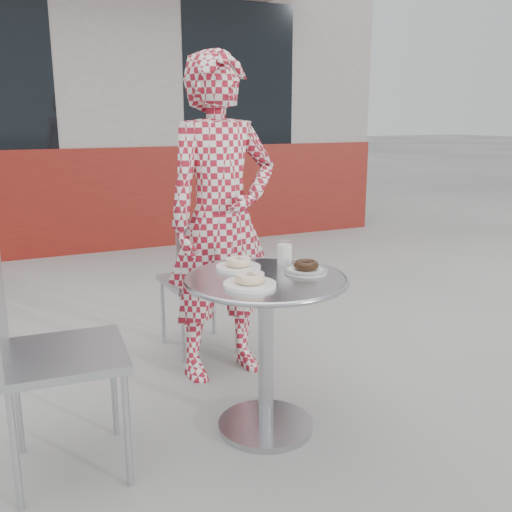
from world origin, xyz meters
name	(u,v)px	position (x,y,z in m)	size (l,w,h in m)	color
ground	(275,427)	(0.00, 0.00, 0.00)	(60.00, 60.00, 0.00)	#AAA7A2
storefront	(72,100)	(0.00, 5.56, 1.49)	(6.02, 4.55, 3.00)	gray
bistro_table	(266,316)	(-0.04, 0.01, 0.50)	(0.66, 0.66, 0.67)	silver
chair_far	(200,308)	(0.00, 0.94, 0.24)	(0.39, 0.40, 0.78)	#A8ABB0
chair_left	(64,402)	(-0.83, 0.06, 0.28)	(0.46, 0.45, 0.90)	#A8ABB0
seated_person	(222,220)	(0.01, 0.62, 0.80)	(0.58, 0.38, 1.59)	maroon
plate_far	(238,264)	(-0.09, 0.17, 0.69)	(0.19, 0.19, 0.05)	white
plate_near	(250,281)	(-0.15, -0.08, 0.69)	(0.20, 0.20, 0.05)	white
plate_checker	(306,268)	(0.14, 0.01, 0.68)	(0.18, 0.18, 0.05)	white
milk_cup	(285,253)	(0.12, 0.16, 0.72)	(0.07, 0.07, 0.11)	white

